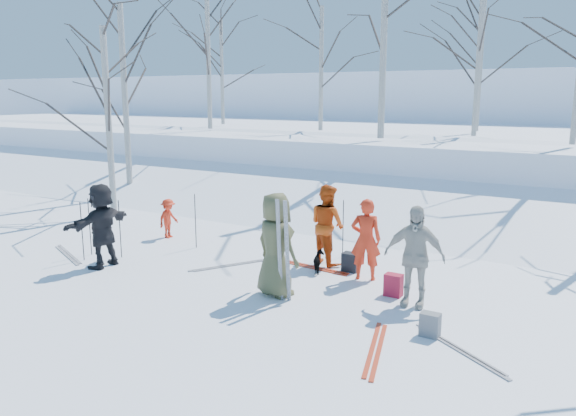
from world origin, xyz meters
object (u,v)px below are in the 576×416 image
Objects in this scene: dog at (319,262)px; skier_redor_behind at (327,224)px; backpack_red at (393,285)px; skier_grey_west at (102,225)px; backpack_dark at (351,262)px; skier_red_north at (366,239)px; skier_red_seated at (168,218)px; skier_olive_center at (276,245)px; backpack_grey at (430,325)px; skier_cream_east at (414,256)px.

skier_redor_behind is at bearing -107.26° from dog.
dog is (0.17, -0.68, -0.66)m from skier_redor_behind.
skier_redor_behind is 2.43m from backpack_red.
backpack_dark is (4.76, 2.48, -0.72)m from skier_grey_west.
backpack_red is (0.85, -0.63, -0.62)m from skier_red_north.
skier_grey_west is (0.53, -2.61, 0.40)m from skier_red_seated.
backpack_grey is (3.03, -0.31, -0.78)m from skier_olive_center.
skier_red_north is 3.97× the size of backpack_red.
skier_olive_center is 2.32m from backpack_red.
backpack_dark reaches higher than backpack_grey.
backpack_red is (-0.46, 0.28, -0.70)m from skier_cream_east.
skier_red_seated is at bearing 178.57° from backpack_dark.
skier_red_north reaches higher than dog.
backpack_dark is (-0.47, 0.32, -0.63)m from skier_red_north.
skier_redor_behind is at bearing 121.67° from skier_grey_west.
skier_red_north is at bearing -105.53° from skier_olive_center.
skier_redor_behind is 4.61m from skier_red_seated.
skier_olive_center reaches higher than skier_grey_west.
skier_cream_east reaches higher than skier_red_seated.
skier_red_north is 4.39× the size of backpack_grey.
skier_olive_center reaches higher than skier_cream_east.
skier_olive_center is at bearing 174.14° from backpack_grey.
skier_red_seated is 2.71× the size of backpack_grey.
skier_olive_center reaches higher than backpack_grey.
skier_olive_center is 2.29m from skier_redor_behind.
skier_red_seated is at bearing -170.67° from skier_grey_west.
backpack_red is (1.90, 1.09, -0.76)m from skier_olive_center.
skier_red_seated is 6.70m from backpack_red.
skier_olive_center is 1.07× the size of skier_cream_east.
backpack_grey is 0.95× the size of backpack_dark.
backpack_grey is (7.20, 0.13, -0.73)m from skier_grey_west.
skier_cream_east is 0.99× the size of skier_grey_west.
dog is (-1.00, -0.11, -0.61)m from skier_red_north.
skier_cream_east is 4.80× the size of backpack_grey.
skier_grey_west is at bearing -165.84° from backpack_red.
backpack_grey is (0.67, -1.13, -0.72)m from skier_cream_east.
dog is 0.68m from backpack_dark.
skier_grey_west is (-4.06, -2.72, 0.03)m from skier_redor_behind.
skier_redor_behind is at bearing 160.52° from backpack_dark.
backpack_dark is (5.29, -0.13, -0.32)m from skier_red_seated.
skier_grey_west is 4.38× the size of backpack_red.
skier_redor_behind is 4.89m from skier_grey_west.
skier_redor_behind is (-0.11, 2.29, -0.09)m from skier_olive_center.
skier_grey_west is 4.60× the size of backpack_dark.
skier_red_north is at bearing -97.49° from skier_red_seated.
skier_red_seated is 0.56× the size of skier_grey_west.
skier_cream_east is at bearing 174.28° from skier_redor_behind.
skier_red_seated is 1.92× the size of dog.
skier_red_seated reaches higher than backpack_red.
skier_olive_center reaches higher than skier_redor_behind.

